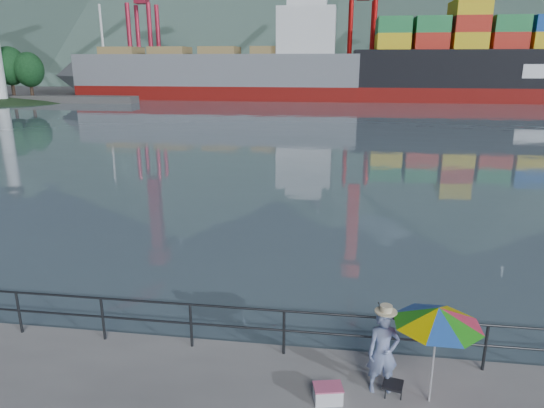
{
  "coord_description": "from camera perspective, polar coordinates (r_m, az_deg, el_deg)",
  "views": [
    {
      "loc": [
        2.0,
        -7.15,
        5.93
      ],
      "look_at": [
        0.14,
        6.0,
        2.0
      ],
      "focal_mm": 32.0,
      "sensor_mm": 36.0,
      "label": 1
    }
  ],
  "objects": [
    {
      "name": "folding_stool",
      "position": [
        9.82,
        13.99,
        -20.32
      ],
      "size": [
        0.43,
        0.43,
        0.24
      ],
      "color": "black",
      "rests_on": "ground"
    },
    {
      "name": "guardrail",
      "position": [
        10.56,
        -4.16,
        -14.36
      ],
      "size": [
        22.0,
        0.06,
        1.03
      ],
      "color": "#2D3033",
      "rests_on": "ground"
    },
    {
      "name": "fisherman",
      "position": [
        9.49,
        12.92,
        -16.63
      ],
      "size": [
        0.65,
        0.49,
        1.62
      ],
      "primitive_type": "imported",
      "rotation": [
        0.0,
        0.0,
        0.18
      ],
      "color": "navy",
      "rests_on": "ground"
    },
    {
      "name": "cooler_bag",
      "position": [
        9.45,
        6.59,
        -21.36
      ],
      "size": [
        0.56,
        0.43,
        0.29
      ],
      "primitive_type": "cube",
      "rotation": [
        0.0,
        0.0,
        0.22
      ],
      "color": "silver",
      "rests_on": "ground"
    },
    {
      "name": "bulk_carrier",
      "position": [
        83.54,
        -5.21,
        15.22
      ],
      "size": [
        46.64,
        8.07,
        14.5
      ],
      "color": "maroon",
      "rests_on": "ground"
    },
    {
      "name": "far_dock",
      "position": [
        100.65,
        12.9,
        12.69
      ],
      "size": [
        200.0,
        40.0,
        0.4
      ],
      "primitive_type": "cube",
      "color": "#514F4C",
      "rests_on": "ground"
    },
    {
      "name": "harbor_water",
      "position": [
        137.3,
        7.41,
        13.86
      ],
      "size": [
        500.0,
        280.0,
        0.0
      ],
      "primitive_type": "cube",
      "color": "#4D6169",
      "rests_on": "ground"
    },
    {
      "name": "fishing_rod",
      "position": [
        11.12,
        12.46,
        -16.19
      ],
      "size": [
        0.36,
        1.85,
        1.32
      ],
      "primitive_type": "cylinder",
      "rotation": [
        0.96,
        0.0,
        -0.18
      ],
      "color": "black",
      "rests_on": "ground"
    },
    {
      "name": "beach_umbrella",
      "position": [
        8.99,
        18.95,
        -12.36
      ],
      "size": [
        2.02,
        2.02,
        1.89
      ],
      "color": "white",
      "rests_on": "ground"
    },
    {
      "name": "container_stacks",
      "position": [
        104.6,
        25.01,
        13.19
      ],
      "size": [
        58.0,
        5.4,
        7.8
      ],
      "color": "#194CA5",
      "rests_on": "ground"
    }
  ]
}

